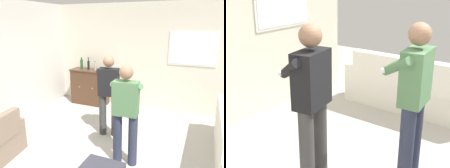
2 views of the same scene
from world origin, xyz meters
The scene contains 3 objects.
couch centered at (2.03, 0.66, 0.35)m, with size 0.57×2.40×0.91m.
person_standing_left centered at (-0.25, 0.83, 0.94)m, with size 0.55×0.50×1.68m.
person_standing_right centered at (0.39, 0.05, 0.94)m, with size 0.56×0.49×1.68m.
Camera 2 is at (-2.35, -1.03, 2.11)m, focal length 50.00 mm.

